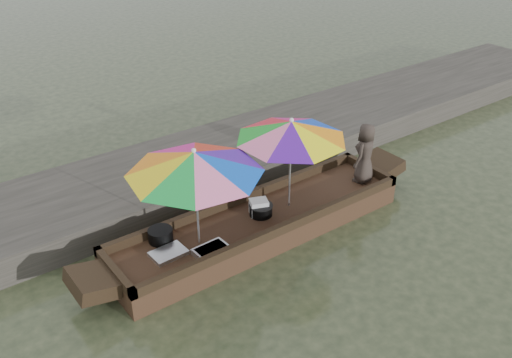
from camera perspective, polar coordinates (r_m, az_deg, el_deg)
water at (r=9.28m, az=0.37°, el=-5.62°), size 80.00×80.00×0.00m
dock at (r=10.73m, az=-6.69°, el=0.96°), size 22.00×2.20×0.50m
boat_hull at (r=9.18m, az=0.37°, el=-4.73°), size 5.04×1.20×0.35m
cooking_pot at (r=8.62m, az=-9.52°, el=-5.56°), size 0.37×0.37×0.20m
tray_crayfish at (r=8.30m, az=-4.45°, el=-7.19°), size 0.51×0.36×0.09m
tray_scallop at (r=8.35m, az=-8.75°, el=-7.35°), size 0.51×0.37×0.06m
charcoal_grill at (r=9.09m, az=0.49°, el=-3.15°), size 0.36×0.36×0.17m
supply_bag at (r=9.09m, az=0.28°, el=-2.84°), size 0.34×0.31×0.26m
vendor at (r=10.01m, az=10.86°, el=2.57°), size 0.62×0.51×1.09m
umbrella_bow at (r=8.15m, az=-5.97°, el=-1.84°), size 2.37×2.37×1.55m
umbrella_stern at (r=9.01m, az=3.44°, el=1.56°), size 2.21×2.21×1.55m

